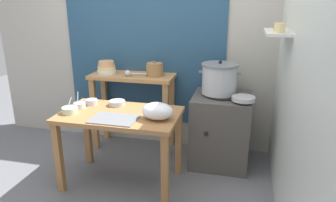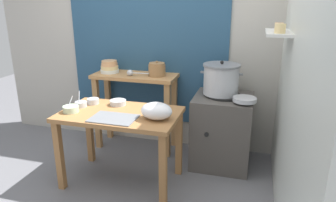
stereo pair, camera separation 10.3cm
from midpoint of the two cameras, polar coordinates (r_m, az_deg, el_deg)
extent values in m
plane|color=slate|center=(3.15, -8.15, -15.12)|extent=(9.00, 9.00, 0.00)
cube|color=#B2ADA3|center=(3.68, -1.20, 11.56)|extent=(4.40, 0.10, 2.60)
cube|color=navy|center=(3.69, -5.29, 12.28)|extent=(1.90, 0.02, 2.10)
cube|color=silver|center=(2.69, 21.47, 7.93)|extent=(0.10, 3.20, 2.60)
cube|color=silver|center=(2.86, 18.29, 11.83)|extent=(0.20, 0.56, 0.02)
cylinder|color=#E5C684|center=(2.68, 18.65, 12.48)|extent=(0.09, 0.09, 0.07)
cylinder|color=tan|center=(2.83, 18.42, 12.73)|extent=(0.07, 0.07, 0.07)
cube|color=#9E6B3D|center=(2.93, -9.78, -2.52)|extent=(1.10, 0.66, 0.04)
cube|color=#9E6B3D|center=(3.08, -20.22, -9.71)|extent=(0.06, 0.06, 0.68)
cube|color=#9E6B3D|center=(2.69, -1.68, -12.70)|extent=(0.06, 0.06, 0.68)
cube|color=#9E6B3D|center=(3.51, -15.25, -5.74)|extent=(0.06, 0.06, 0.68)
cube|color=#9E6B3D|center=(3.17, 1.00, -7.67)|extent=(0.06, 0.06, 0.68)
cube|color=#B27F4C|center=(3.60, -7.36, 4.47)|extent=(0.96, 0.40, 0.04)
cube|color=#B27F4C|center=(3.77, -14.02, -2.44)|extent=(0.06, 0.06, 0.86)
cube|color=#B27F4C|center=(3.47, -1.28, -3.69)|extent=(0.06, 0.06, 0.86)
cube|color=#B27F4C|center=(4.02, -12.09, -1.01)|extent=(0.06, 0.06, 0.86)
cube|color=#B27F4C|center=(3.74, -0.11, -2.04)|extent=(0.06, 0.06, 0.86)
cube|color=#4C4742|center=(3.42, 8.67, -5.19)|extent=(0.60, 0.60, 0.76)
cylinder|color=black|center=(3.28, 8.99, 1.08)|extent=(0.36, 0.36, 0.02)
cylinder|color=black|center=(3.12, 6.01, -5.99)|extent=(0.04, 0.02, 0.04)
cylinder|color=#B7BABF|center=(3.26, 8.46, 3.86)|extent=(0.36, 0.36, 0.29)
cylinder|color=slate|center=(3.23, 8.58, 6.56)|extent=(0.38, 0.38, 0.02)
sphere|color=black|center=(3.22, 8.61, 7.05)|extent=(0.04, 0.04, 0.04)
cube|color=slate|center=(3.27, 5.08, 5.34)|extent=(0.04, 0.02, 0.02)
cube|color=slate|center=(3.24, 11.98, 4.88)|extent=(0.04, 0.02, 0.02)
cylinder|color=olive|center=(3.50, -3.29, 5.60)|extent=(0.19, 0.19, 0.13)
cylinder|color=olive|center=(3.48, -3.31, 6.78)|extent=(0.17, 0.17, 0.02)
sphere|color=olive|center=(3.48, -3.32, 7.14)|extent=(0.02, 0.02, 0.02)
cylinder|color=silver|center=(3.72, -11.89, 5.31)|extent=(0.21, 0.21, 0.04)
cylinder|color=#E5C684|center=(3.71, -11.93, 5.93)|extent=(0.20, 0.20, 0.04)
cylinder|color=tan|center=(3.70, -11.97, 6.46)|extent=(0.19, 0.19, 0.03)
cylinder|color=tan|center=(3.70, -12.00, 6.93)|extent=(0.18, 0.18, 0.03)
sphere|color=#B7BABF|center=(3.52, -8.20, 5.05)|extent=(0.07, 0.07, 0.07)
cylinder|color=#B7BABF|center=(3.49, -6.20, 5.00)|extent=(0.18, 0.03, 0.01)
cube|color=slate|center=(2.77, -10.87, -3.26)|extent=(0.40, 0.28, 0.01)
ellipsoid|color=white|center=(2.71, -3.04, -1.85)|extent=(0.28, 0.21, 0.15)
cylinder|color=#B7BABF|center=(3.10, 12.67, 0.43)|extent=(0.23, 0.23, 0.04)
cylinder|color=#B7BABF|center=(3.14, -16.74, -0.76)|extent=(0.11, 0.11, 0.05)
cylinder|color=beige|center=(3.13, -16.77, -0.41)|extent=(0.10, 0.10, 0.01)
cylinder|color=#B7BABF|center=(3.12, -17.08, 0.16)|extent=(0.02, 0.07, 0.15)
cylinder|color=#B7BABF|center=(2.92, -3.91, -1.44)|extent=(0.10, 0.10, 0.05)
cylinder|color=maroon|center=(2.91, -3.92, -1.09)|extent=(0.09, 0.09, 0.01)
cylinder|color=#B7BABF|center=(3.12, -10.21, -0.38)|extent=(0.16, 0.16, 0.05)
cylinder|color=beige|center=(3.12, -10.23, -0.05)|extent=(0.14, 0.14, 0.01)
cylinder|color=#B7D1AD|center=(3.01, -18.40, -1.62)|extent=(0.14, 0.14, 0.06)
cylinder|color=#BFB28C|center=(3.01, -18.44, -1.20)|extent=(0.12, 0.12, 0.01)
cylinder|color=#B7BABF|center=(3.01, -18.66, -0.73)|extent=(0.05, 0.08, 0.14)
cylinder|color=#B7BABF|center=(3.20, -14.66, -0.19)|extent=(0.12, 0.12, 0.05)
cylinder|color=#BFB28C|center=(3.19, -14.69, 0.17)|extent=(0.10, 0.10, 0.01)
camera|label=1|loc=(0.05, -91.02, -0.33)|focal=33.42mm
camera|label=2|loc=(0.05, 88.98, 0.33)|focal=33.42mm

